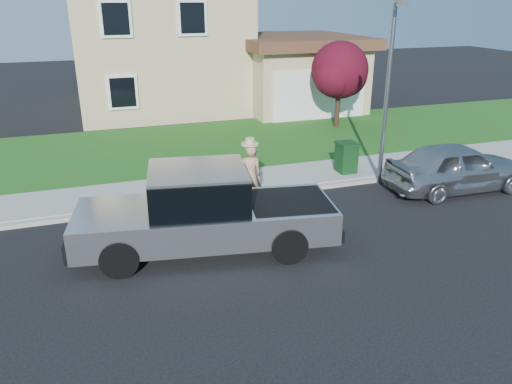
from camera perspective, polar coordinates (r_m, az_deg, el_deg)
ground at (r=11.90m, az=1.53°, el=-5.88°), size 80.00×80.00×0.00m
curb at (r=14.67m, az=1.29°, el=-0.16°), size 40.00×0.20×0.12m
sidewalk at (r=15.63m, az=-0.09°, el=1.30°), size 40.00×2.00×0.15m
lawn at (r=19.75m, az=-4.29°, el=5.49°), size 40.00×7.00×0.10m
house at (r=26.85m, az=-8.28°, el=16.35°), size 14.00×11.30×6.85m
pickup_truck at (r=11.34m, az=-5.89°, el=-2.33°), size 6.19×2.93×1.96m
woman at (r=13.60m, az=-0.68°, el=1.99°), size 0.66×0.48×1.96m
sedan at (r=15.99m, az=22.03°, el=2.67°), size 4.38×1.87×1.47m
ornamental_tree at (r=22.03m, az=9.60°, el=13.29°), size 2.67×2.41×3.66m
trash_bin at (r=16.34m, az=10.28°, el=3.96°), size 0.61×0.70×0.97m
street_lamp at (r=15.29m, az=14.92°, el=11.86°), size 0.35×0.71×5.43m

